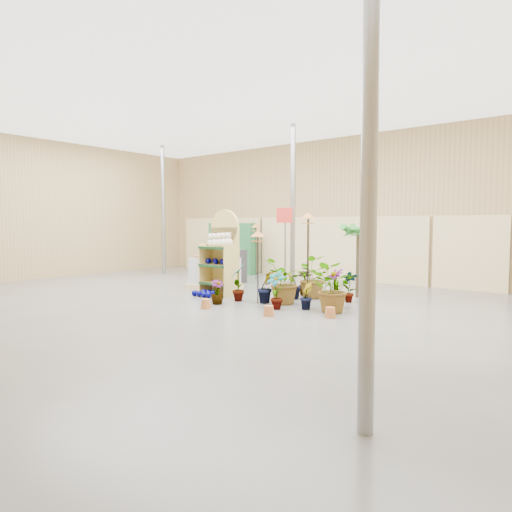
{
  "coord_description": "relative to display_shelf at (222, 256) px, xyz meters",
  "views": [
    {
      "loc": [
        7.13,
        -7.0,
        1.76
      ],
      "look_at": [
        0.3,
        1.5,
        1.0
      ],
      "focal_mm": 32.0,
      "sensor_mm": 36.0,
      "label": 1
    }
  ],
  "objects": [
    {
      "name": "potted_plant_6",
      "position": [
        2.05,
        0.86,
        -0.48
      ],
      "size": [
        1.07,
        0.99,
        0.99
      ],
      "primitive_type": "imported",
      "rotation": [
        0.0,
        0.0,
        2.86
      ],
      "color": "#2B812A",
      "rests_on": "ground"
    },
    {
      "name": "teddy_bears",
      "position": [
        0.03,
        -0.1,
        0.38
      ],
      "size": [
        0.79,
        0.22,
        0.35
      ],
      "color": "silver",
      "rests_on": "display_shelf"
    },
    {
      "name": "display_shelf",
      "position": [
        0.0,
        0.0,
        0.0
      ],
      "size": [
        0.9,
        0.57,
        2.13
      ],
      "rotation": [
        0.0,
        0.0,
        0.02
      ],
      "color": "tan",
      "rests_on": "ground"
    },
    {
      "name": "bird_table_front",
      "position": [
        1.54,
        -0.5,
        0.53
      ],
      "size": [
        0.34,
        0.34,
        1.63
      ],
      "color": "black",
      "rests_on": "ground"
    },
    {
      "name": "bird_table_back",
      "position": [
        -1.36,
        3.05,
        0.69
      ],
      "size": [
        0.34,
        0.34,
        1.8
      ],
      "color": "black",
      "rests_on": "ground"
    },
    {
      "name": "potted_plant_0",
      "position": [
        0.97,
        -0.52,
        -0.53
      ],
      "size": [
        0.51,
        0.56,
        0.88
      ],
      "primitive_type": "imported",
      "rotation": [
        0.0,
        0.0,
        5.28
      ],
      "color": "#2B812A",
      "rests_on": "ground"
    },
    {
      "name": "palm",
      "position": [
        2.88,
        1.67,
        0.64
      ],
      "size": [
        0.7,
        0.7,
        1.88
      ],
      "color": "#3C301E",
      "rests_on": "ground"
    },
    {
      "name": "potted_plant_2",
      "position": [
        2.06,
        -0.23,
        -0.47
      ],
      "size": [
        0.98,
        1.07,
        1.0
      ],
      "primitive_type": "imported",
      "rotation": [
        0.0,
        0.0,
        4.96
      ],
      "color": "#2B812A",
      "rests_on": "ground"
    },
    {
      "name": "bird_table_right",
      "position": [
        2.33,
        0.29,
        0.91
      ],
      "size": [
        0.34,
        0.34,
        2.02
      ],
      "color": "black",
      "rests_on": "ground"
    },
    {
      "name": "potted_plant_4",
      "position": [
        3.06,
        0.91,
        -0.61
      ],
      "size": [
        0.45,
        0.41,
        0.72
      ],
      "primitive_type": "imported",
      "rotation": [
        0.0,
        0.0,
        3.68
      ],
      "color": "#2B812A",
      "rests_on": "ground"
    },
    {
      "name": "trellis_stock",
      "position": [
        -3.13,
        3.84,
        -0.07
      ],
      "size": [
        2.0,
        0.3,
        1.8
      ],
      "primitive_type": "cube",
      "color": "#206033",
      "rests_on": "ground"
    },
    {
      "name": "potted_plant_11",
      "position": [
        1.73,
        1.16,
        -0.66
      ],
      "size": [
        0.49,
        0.49,
        0.62
      ],
      "primitive_type": "imported",
      "rotation": [
        0.0,
        0.0,
        3.82
      ],
      "color": "#2B812A",
      "rests_on": "ground"
    },
    {
      "name": "potted_plant_5",
      "position": [
        1.83,
        0.47,
        -0.64
      ],
      "size": [
        0.33,
        0.39,
        0.65
      ],
      "primitive_type": "imported",
      "rotation": [
        0.0,
        0.0,
        4.6
      ],
      "color": "#2B812A",
      "rests_on": "ground"
    },
    {
      "name": "charcoal_planters",
      "position": [
        -1.38,
        1.89,
        -0.47
      ],
      "size": [
        0.8,
        0.5,
        1.0
      ],
      "color": "#262528",
      "rests_on": "ground"
    },
    {
      "name": "room",
      "position": [
        0.67,
        -0.45,
        1.24
      ],
      "size": [
        15.2,
        12.1,
        4.7
      ],
      "color": "#525251",
      "rests_on": "ground"
    },
    {
      "name": "potted_plant_1",
      "position": [
        1.65,
        -0.33,
        -0.61
      ],
      "size": [
        0.5,
        0.51,
        0.73
      ],
      "primitive_type": "imported",
      "rotation": [
        0.0,
        0.0,
        0.91
      ],
      "color": "#2B812A",
      "rests_on": "ground"
    },
    {
      "name": "gazing_balls_floor",
      "position": [
        -0.08,
        -0.56,
        -0.9
      ],
      "size": [
        0.63,
        0.39,
        0.15
      ],
      "color": "#020258",
      "rests_on": "ground"
    },
    {
      "name": "potted_plant_3",
      "position": [
        3.08,
        0.17,
        -0.56
      ],
      "size": [
        0.63,
        0.63,
        0.82
      ],
      "primitive_type": "imported",
      "rotation": [
        0.0,
        0.0,
        5.71
      ],
      "color": "#2B812A",
      "rests_on": "ground"
    },
    {
      "name": "potted_plant_9",
      "position": [
        2.75,
        -0.41,
        -0.7
      ],
      "size": [
        0.37,
        0.39,
        0.55
      ],
      "primitive_type": "imported",
      "rotation": [
        0.0,
        0.0,
        2.15
      ],
      "color": "#2B812A",
      "rests_on": "ground"
    },
    {
      "name": "potted_plant_7",
      "position": [
        0.89,
        -1.12,
        -0.7
      ],
      "size": [
        0.38,
        0.38,
        0.53
      ],
      "primitive_type": "imported",
      "rotation": [
        0.0,
        0.0,
        1.26
      ],
      "color": "#2B812A",
      "rests_on": "ground"
    },
    {
      "name": "potted_plant_8",
      "position": [
        2.27,
        -0.81,
        -0.56
      ],
      "size": [
        0.46,
        0.33,
        0.81
      ],
      "primitive_type": "imported",
      "rotation": [
        0.0,
        0.0,
        6.18
      ],
      "color": "#2B812A",
      "rests_on": "ground"
    },
    {
      "name": "potted_plant_10",
      "position": [
        3.3,
        -0.4,
        -0.48
      ],
      "size": [
        0.96,
        0.86,
        0.98
      ],
      "primitive_type": "imported",
      "rotation": [
        0.0,
        0.0,
        3.25
      ],
      "color": "#2B812A",
      "rests_on": "ground"
    },
    {
      "name": "offer_sign",
      "position": [
        0.77,
        1.62,
        0.6
      ],
      "size": [
        0.5,
        0.08,
        2.2
      ],
      "color": "gray",
      "rests_on": "ground"
    },
    {
      "name": "gazing_balls_shelf",
      "position": [
        0.0,
        -0.12,
        -0.14
      ],
      "size": [
        0.78,
        0.27,
        0.15
      ],
      "color": "#020258",
      "rests_on": "display_shelf"
    },
    {
      "name": "pallet_stack",
      "position": [
        -0.79,
        0.54,
        -0.54
      ],
      "size": [
        1.25,
        1.05,
        0.9
      ],
      "rotation": [
        0.0,
        0.0,
        0.04
      ],
      "color": "#CCB67E",
      "rests_on": "ground"
    }
  ]
}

